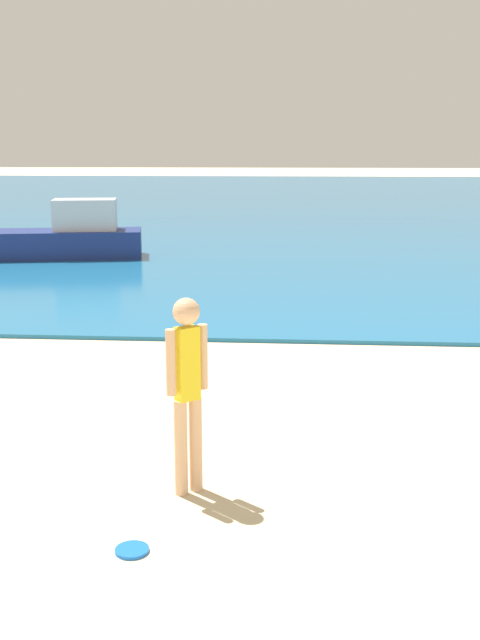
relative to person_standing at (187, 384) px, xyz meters
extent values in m
cube|color=#1E6B9E|center=(0.35, 34.81, -0.87)|extent=(160.00, 60.00, 0.06)
cylinder|color=#DDAD84|center=(0.05, 0.04, -0.51)|extent=(0.10, 0.10, 0.78)
cylinder|color=#DDAD84|center=(-0.05, -0.04, -0.51)|extent=(0.10, 0.10, 0.78)
cube|color=yellow|center=(0.00, 0.00, 0.17)|extent=(0.21, 0.20, 0.58)
sphere|color=#DDAD84|center=(0.00, 0.00, 0.58)|extent=(0.21, 0.21, 0.21)
cylinder|color=#DDAD84|center=(0.11, 0.09, 0.20)|extent=(0.08, 0.08, 0.52)
cylinder|color=#DDAD84|center=(-0.11, -0.09, 0.20)|extent=(0.08, 0.08, 0.52)
cylinder|color=blue|center=(-0.26, -0.96, -0.89)|extent=(0.23, 0.23, 0.03)
cube|color=navy|center=(-5.02, 12.52, -0.51)|extent=(4.31, 2.06, 0.66)
cube|color=silver|center=(-4.28, 12.66, 0.19)|extent=(1.64, 1.18, 0.75)
camera|label=1|loc=(0.83, -5.66, 1.81)|focal=43.10mm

